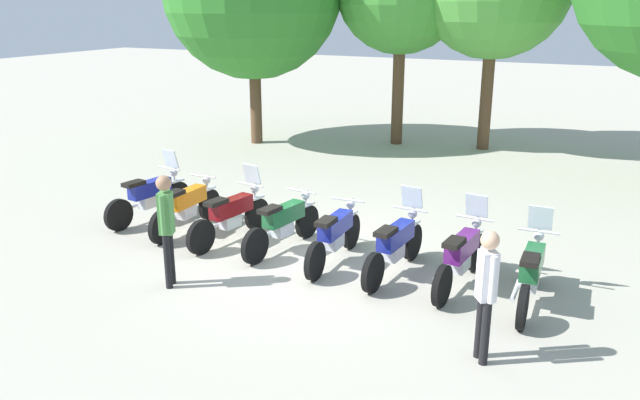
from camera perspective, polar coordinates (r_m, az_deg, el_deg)
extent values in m
plane|color=#ADA899|center=(11.42, -1.09, -4.99)|extent=(80.00, 80.00, 0.00)
cylinder|color=black|center=(14.10, -12.56, 0.35)|extent=(0.20, 0.65, 0.64)
cylinder|color=black|center=(13.15, -17.46, -1.28)|extent=(0.20, 0.65, 0.64)
cube|color=silver|center=(14.01, -12.65, 1.68)|extent=(0.17, 0.37, 0.04)
cube|color=navy|center=(13.55, -14.88, 1.02)|extent=(0.41, 0.98, 0.30)
cube|color=silver|center=(13.59, -14.95, -0.12)|extent=(0.28, 0.43, 0.24)
cube|color=black|center=(13.25, -16.24, 1.41)|extent=(0.31, 0.47, 0.08)
cylinder|color=silver|center=(13.96, -12.91, 1.49)|extent=(0.09, 0.23, 0.64)
cylinder|color=silver|center=(13.81, -13.27, 2.75)|extent=(0.62, 0.13, 0.04)
sphere|color=silver|center=(13.93, -12.85, 2.38)|extent=(0.18, 0.18, 0.16)
cylinder|color=silver|center=(13.55, -16.32, -0.56)|extent=(0.18, 0.70, 0.07)
cube|color=silver|center=(13.81, -13.15, 3.60)|extent=(0.38, 0.19, 0.39)
cylinder|color=black|center=(13.39, -9.80, -0.39)|extent=(0.10, 0.64, 0.64)
cylinder|color=black|center=(12.23, -13.93, -2.38)|extent=(0.10, 0.64, 0.64)
cube|color=silver|center=(13.30, -9.88, 1.01)|extent=(0.12, 0.36, 0.04)
cube|color=orange|center=(12.73, -11.73, 0.22)|extent=(0.26, 0.95, 0.30)
cube|color=silver|center=(12.78, -11.79, -1.00)|extent=(0.22, 0.40, 0.24)
cube|color=black|center=(12.38, -12.88, 0.57)|extent=(0.24, 0.44, 0.08)
cylinder|color=silver|center=(13.23, -10.09, 0.80)|extent=(0.05, 0.23, 0.64)
cylinder|color=silver|center=(13.07, -10.39, 2.11)|extent=(0.62, 0.04, 0.04)
sphere|color=silver|center=(13.21, -10.04, 1.74)|extent=(0.16, 0.16, 0.16)
cylinder|color=silver|center=(12.67, -13.16, -1.54)|extent=(0.07, 0.70, 0.07)
cylinder|color=black|center=(12.65, -5.61, -1.27)|extent=(0.20, 0.65, 0.64)
cylinder|color=black|center=(11.58, -10.55, -3.26)|extent=(0.20, 0.65, 0.64)
cube|color=silver|center=(12.55, -5.66, 0.20)|extent=(0.17, 0.37, 0.04)
cube|color=maroon|center=(12.03, -7.88, -0.59)|extent=(0.41, 0.98, 0.30)
cube|color=silver|center=(12.08, -7.99, -1.87)|extent=(0.28, 0.43, 0.24)
cube|color=black|center=(11.70, -9.23, -0.20)|extent=(0.31, 0.47, 0.08)
cylinder|color=silver|center=(12.49, -5.92, -0.01)|extent=(0.09, 0.23, 0.64)
cylinder|color=silver|center=(12.33, -6.24, 1.38)|extent=(0.62, 0.13, 0.04)
sphere|color=silver|center=(12.46, -5.83, 0.98)|extent=(0.18, 0.18, 0.16)
cylinder|color=silver|center=(12.00, -9.50, -2.38)|extent=(0.18, 0.70, 0.07)
cube|color=silver|center=(12.32, -6.09, 2.33)|extent=(0.38, 0.19, 0.39)
cylinder|color=black|center=(12.19, -1.15, -1.92)|extent=(0.19, 0.65, 0.64)
cylinder|color=black|center=(11.04, -5.79, -4.11)|extent=(0.19, 0.65, 0.64)
cube|color=silver|center=(12.08, -1.16, -0.40)|extent=(0.17, 0.37, 0.04)
cube|color=#1E6033|center=(11.52, -3.23, -1.26)|extent=(0.40, 0.98, 0.30)
cube|color=silver|center=(11.57, -3.36, -2.59)|extent=(0.28, 0.43, 0.24)
cube|color=black|center=(11.16, -4.49, -0.87)|extent=(0.30, 0.47, 0.08)
cylinder|color=silver|center=(12.02, -1.40, -0.62)|extent=(0.08, 0.23, 0.64)
cylinder|color=silver|center=(11.85, -1.67, 0.81)|extent=(0.62, 0.13, 0.04)
sphere|color=silver|center=(11.98, -1.30, 0.41)|extent=(0.18, 0.18, 0.16)
cylinder|color=silver|center=(11.46, -4.90, -3.14)|extent=(0.17, 0.70, 0.07)
cylinder|color=black|center=(11.69, 2.79, -2.79)|extent=(0.11, 0.64, 0.64)
cylinder|color=black|center=(10.37, -0.45, -5.46)|extent=(0.11, 0.64, 0.64)
cube|color=silver|center=(11.58, 2.82, -1.21)|extent=(0.13, 0.36, 0.04)
cube|color=navy|center=(10.94, 1.39, -2.25)|extent=(0.27, 0.95, 0.30)
cube|color=silver|center=(10.99, 1.28, -3.66)|extent=(0.23, 0.40, 0.24)
cube|color=black|center=(10.53, 0.53, -1.94)|extent=(0.25, 0.44, 0.08)
cylinder|color=silver|center=(11.51, 2.65, -1.45)|extent=(0.05, 0.23, 0.64)
cylinder|color=silver|center=(11.33, 2.50, 0.02)|extent=(0.62, 0.04, 0.04)
sphere|color=silver|center=(11.48, 2.74, -0.38)|extent=(0.16, 0.16, 0.16)
cylinder|color=silver|center=(10.82, -0.14, -4.34)|extent=(0.08, 0.70, 0.07)
cylinder|color=black|center=(11.29, 8.22, -3.70)|extent=(0.16, 0.65, 0.64)
cylinder|color=black|center=(9.98, 4.72, -6.46)|extent=(0.16, 0.65, 0.64)
cube|color=silver|center=(11.17, 8.30, -2.07)|extent=(0.15, 0.37, 0.04)
cube|color=navy|center=(10.54, 6.76, -3.15)|extent=(0.35, 0.97, 0.30)
cube|color=silver|center=(10.60, 6.60, -4.60)|extent=(0.26, 0.42, 0.24)
cube|color=black|center=(10.13, 5.87, -2.82)|extent=(0.28, 0.46, 0.08)
cylinder|color=silver|center=(11.10, 8.11, -2.32)|extent=(0.07, 0.23, 0.64)
cylinder|color=silver|center=(10.92, 8.00, -0.80)|extent=(0.62, 0.09, 0.04)
sphere|color=silver|center=(11.07, 8.24, -1.21)|extent=(0.17, 0.17, 0.16)
cylinder|color=silver|center=(10.43, 5.10, -5.28)|extent=(0.13, 0.70, 0.07)
cube|color=silver|center=(10.91, 8.17, 0.28)|extent=(0.37, 0.17, 0.39)
cylinder|color=black|center=(11.04, 13.63, -4.51)|extent=(0.16, 0.65, 0.64)
cylinder|color=black|center=(9.68, 10.79, -7.50)|extent=(0.16, 0.65, 0.64)
cube|color=silver|center=(10.92, 13.76, -2.86)|extent=(0.15, 0.37, 0.04)
cube|color=#59196B|center=(10.27, 12.52, -4.02)|extent=(0.35, 0.97, 0.30)
cube|color=silver|center=(10.32, 12.34, -5.50)|extent=(0.26, 0.42, 0.24)
cube|color=black|center=(9.85, 11.84, -3.72)|extent=(0.28, 0.46, 0.08)
cylinder|color=silver|center=(10.85, 13.60, -3.12)|extent=(0.07, 0.23, 0.64)
cylinder|color=silver|center=(10.66, 13.58, -1.58)|extent=(0.62, 0.09, 0.04)
sphere|color=silver|center=(10.82, 13.75, -1.99)|extent=(0.17, 0.17, 0.16)
cylinder|color=silver|center=(10.13, 10.90, -6.23)|extent=(0.14, 0.70, 0.07)
cube|color=silver|center=(10.65, 13.76, -0.47)|extent=(0.37, 0.17, 0.39)
cylinder|color=black|center=(10.73, 18.63, -5.61)|extent=(0.11, 0.64, 0.64)
cylinder|color=black|center=(9.31, 17.57, -9.07)|extent=(0.11, 0.64, 0.64)
cube|color=silver|center=(10.61, 18.81, -3.91)|extent=(0.13, 0.36, 0.04)
cube|color=#1E6033|center=(9.93, 18.36, -5.26)|extent=(0.28, 0.96, 0.30)
cube|color=silver|center=(9.99, 18.18, -6.80)|extent=(0.23, 0.40, 0.24)
cube|color=black|center=(9.49, 18.19, -5.07)|extent=(0.25, 0.45, 0.08)
cylinder|color=silver|center=(10.53, 18.74, -4.21)|extent=(0.06, 0.23, 0.64)
cylinder|color=silver|center=(10.33, 18.87, -2.64)|extent=(0.62, 0.05, 0.04)
sphere|color=silver|center=(10.50, 18.88, -3.04)|extent=(0.16, 0.16, 0.16)
cylinder|color=silver|center=(9.75, 17.00, -7.67)|extent=(0.09, 0.70, 0.07)
cube|color=silver|center=(10.33, 19.01, -1.50)|extent=(0.36, 0.14, 0.39)
cylinder|color=black|center=(10.31, -13.38, -5.36)|extent=(0.14, 0.14, 0.88)
cylinder|color=black|center=(10.46, -13.11, -5.01)|extent=(0.14, 0.14, 0.88)
cube|color=#4C8C47|center=(10.12, -13.54, -1.15)|extent=(0.27, 0.28, 0.66)
cylinder|color=#4C8C47|center=(9.97, -13.82, -1.35)|extent=(0.10, 0.10, 0.63)
cylinder|color=#4C8C47|center=(10.26, -13.28, -0.78)|extent=(0.10, 0.10, 0.63)
sphere|color=#A87A5B|center=(9.98, -13.73, 1.46)|extent=(0.31, 0.31, 0.24)
cylinder|color=black|center=(8.29, 14.47, -11.42)|extent=(0.15, 0.15, 0.84)
cylinder|color=black|center=(8.43, 14.02, -10.89)|extent=(0.15, 0.15, 0.84)
cube|color=silver|center=(8.04, 14.63, -6.53)|extent=(0.29, 0.29, 0.63)
cylinder|color=silver|center=(7.91, 15.08, -6.88)|extent=(0.11, 0.11, 0.60)
cylinder|color=silver|center=(8.17, 14.21, -5.99)|extent=(0.11, 0.11, 0.60)
sphere|color=#DBAD89|center=(7.88, 14.88, -3.47)|extent=(0.32, 0.32, 0.23)
cylinder|color=brown|center=(20.41, -5.74, 8.96)|extent=(0.36, 0.36, 2.81)
cylinder|color=brown|center=(20.31, 6.94, 9.65)|extent=(0.36, 0.36, 3.35)
cylinder|color=brown|center=(20.03, 14.58, 9.11)|extent=(0.36, 0.36, 3.34)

